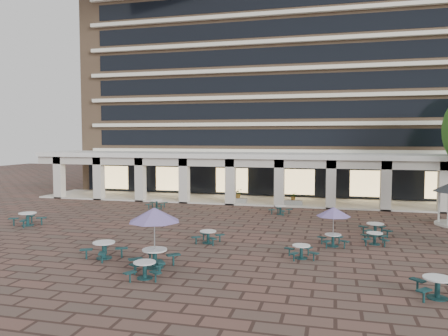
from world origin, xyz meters
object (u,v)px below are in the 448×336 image
Objects in this scene: picnic_table_3 at (438,286)px; planter_right at (293,201)px; picnic_table_0 at (104,249)px; picnic_table_2 at (301,250)px; planter_left at (238,197)px.

planter_right is at bearing 108.34° from picnic_table_3.
picnic_table_0 is 9.49m from picnic_table_2.
planter_left is (-6.62, 16.10, 0.19)m from picnic_table_2.
picnic_table_3 is 1.16× the size of planter_left.
picnic_table_3 is at bearing -59.76° from planter_left.
picnic_table_2 is 1.15× the size of planter_left.
planter_right is at bearing 77.83° from picnic_table_2.
picnic_table_0 is 18.61m from planter_left.
picnic_table_0 is at bearing 172.25° from picnic_table_3.
picnic_table_0 is 1.44× the size of planter_left.
picnic_table_2 is 17.41m from planter_left.
planter_right is (7.38, 18.43, -0.03)m from picnic_table_0.
picnic_table_2 is at bearing 140.81° from picnic_table_3.
picnic_table_0 is 1.24× the size of picnic_table_3.
picnic_table_3 is 1.16× the size of planter_right.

